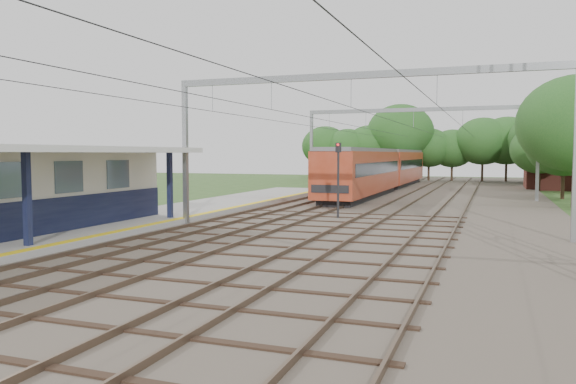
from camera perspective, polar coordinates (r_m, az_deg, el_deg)
The scene contains 10 objects.
ground at distance 13.13m, azimuth -25.12°, elevation -11.91°, with size 160.00×160.00×0.00m, color #2D4C1E.
ballast_bed at distance 39.32m, azimuth 12.70°, elevation -1.21°, with size 18.00×90.00×0.10m, color #473D33.
platform at distance 28.41m, azimuth -15.68°, elevation -2.95°, with size 5.00×52.00×0.35m, color gray.
yellow_stripe at distance 27.14m, azimuth -11.83°, elevation -2.82°, with size 0.45×52.00×0.01m, color yellow.
rail_tracks at distance 39.71m, azimuth 9.13°, elevation -0.93°, with size 11.80×88.00×0.15m.
catenary_system at distance 34.65m, azimuth 10.80°, elevation 7.18°, with size 17.22×88.00×7.00m.
tree_band at distance 66.18m, azimuth 15.71°, elevation 5.00°, with size 31.72×30.88×8.82m.
house_far at distance 61.24m, azimuth 26.73°, elevation 3.25°, with size 8.00×6.12×8.66m.
train at distance 52.56m, azimuth 9.69°, elevation 2.37°, with size 2.90×36.13×3.81m.
signal_post at distance 29.71m, azimuth 5.12°, elevation 1.98°, with size 0.28×0.25×4.07m.
Camera 1 is at (9.06, -8.84, 3.50)m, focal length 35.00 mm.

